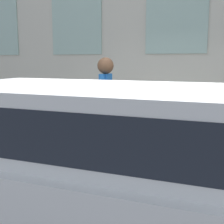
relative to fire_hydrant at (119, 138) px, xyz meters
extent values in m
plane|color=#2D2D30|center=(-0.51, -0.43, -0.58)|extent=(80.00, 80.00, 0.00)
cube|color=#A8A093|center=(0.92, -0.43, -0.52)|extent=(2.86, 60.00, 0.13)
cube|color=#9EBCB2|center=(2.33, -0.43, 2.43)|extent=(0.03, 1.33, 2.08)
cube|color=#9EBCB2|center=(2.33, 1.98, 2.43)|extent=(0.03, 1.33, 2.08)
cylinder|color=#2D7260|center=(0.00, 0.00, -0.43)|extent=(0.34, 0.34, 0.04)
cylinder|color=#2D7260|center=(0.00, 0.00, -0.08)|extent=(0.25, 0.25, 0.74)
sphere|color=#2C5D50|center=(0.00, 0.00, 0.29)|extent=(0.26, 0.26, 0.26)
cylinder|color=black|center=(0.00, 0.00, 0.37)|extent=(0.09, 0.09, 0.11)
cylinder|color=#2D7260|center=(0.00, -0.18, 0.01)|extent=(0.09, 0.10, 0.09)
cylinder|color=#2D7260|center=(0.00, 0.18, 0.01)|extent=(0.09, 0.10, 0.09)
cylinder|color=navy|center=(0.25, 0.37, -0.03)|extent=(0.12, 0.12, 0.84)
cylinder|color=navy|center=(0.43, 0.37, -0.03)|extent=(0.12, 0.12, 0.84)
cube|color=#1E59A5|center=(0.34, 0.37, 0.70)|extent=(0.23, 0.16, 0.63)
cylinder|color=#1E59A5|center=(0.18, 0.37, 0.72)|extent=(0.10, 0.10, 0.60)
cylinder|color=#1E59A5|center=(0.50, 0.37, 0.72)|extent=(0.10, 0.10, 0.60)
sphere|color=brown|center=(0.34, 0.37, 1.16)|extent=(0.28, 0.28, 0.28)
cylinder|color=black|center=(-0.89, 1.34, -0.22)|extent=(0.24, 0.72, 0.72)
cube|color=white|center=(-1.79, -0.22, 0.07)|extent=(2.04, 5.04, 0.58)
cube|color=white|center=(-1.79, -0.34, 0.68)|extent=(1.80, 3.12, 0.64)
cube|color=#1E232D|center=(-1.79, -0.34, 0.68)|extent=(1.81, 2.87, 0.41)
camera|label=1|loc=(-4.60, -1.72, 1.25)|focal=50.00mm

